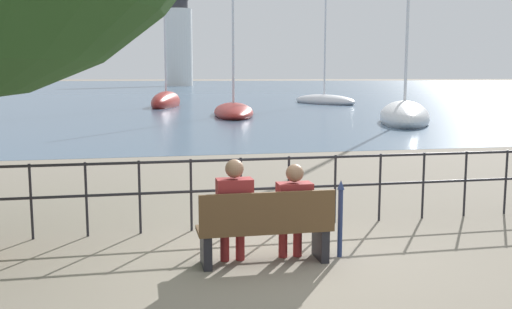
% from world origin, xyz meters
% --- Properties ---
extents(ground_plane, '(1000.00, 1000.00, 0.00)m').
position_xyz_m(ground_plane, '(0.00, 0.00, 0.00)').
color(ground_plane, gray).
extents(harbor_water, '(600.00, 300.00, 0.01)m').
position_xyz_m(harbor_water, '(0.00, 159.53, 0.00)').
color(harbor_water, '#47607A').
rests_on(harbor_water, ground_plane).
extents(park_bench, '(1.61, 0.45, 0.90)m').
position_xyz_m(park_bench, '(0.00, -0.06, 0.42)').
color(park_bench, brown).
rests_on(park_bench, ground_plane).
extents(seated_person_left, '(0.42, 0.35, 1.27)m').
position_xyz_m(seated_person_left, '(-0.36, 0.01, 0.70)').
color(seated_person_left, maroon).
rests_on(seated_person_left, ground_plane).
extents(seated_person_right, '(0.41, 0.35, 1.19)m').
position_xyz_m(seated_person_right, '(0.36, 0.02, 0.66)').
color(seated_person_right, maroon).
rests_on(seated_person_right, ground_plane).
extents(promenade_railing, '(14.56, 0.04, 1.05)m').
position_xyz_m(promenade_railing, '(0.00, 1.61, 0.69)').
color(promenade_railing, black).
rests_on(promenade_railing, ground_plane).
extents(closed_umbrella, '(0.09, 0.09, 0.97)m').
position_xyz_m(closed_umbrella, '(0.96, 0.03, 0.54)').
color(closed_umbrella, navy).
rests_on(closed_umbrella, ground_plane).
extents(sailboat_0, '(4.75, 7.74, 11.32)m').
position_xyz_m(sailboat_0, '(13.65, 38.78, 0.28)').
color(sailboat_0, silver).
rests_on(sailboat_0, ground_plane).
extents(sailboat_1, '(3.40, 8.38, 11.40)m').
position_xyz_m(sailboat_1, '(0.61, 36.95, 0.37)').
color(sailboat_1, maroon).
rests_on(sailboat_1, ground_plane).
extents(sailboat_2, '(3.39, 8.98, 8.12)m').
position_xyz_m(sailboat_2, '(3.95, 26.18, 0.23)').
color(sailboat_2, maroon).
rests_on(sailboat_2, ground_plane).
extents(sailboat_3, '(5.30, 8.28, 10.03)m').
position_xyz_m(sailboat_3, '(11.22, 19.20, 0.33)').
color(sailboat_3, white).
rests_on(sailboat_3, ground_plane).
extents(harbor_lighthouse, '(6.32, 6.32, 22.07)m').
position_xyz_m(harbor_lighthouse, '(8.45, 132.67, 10.27)').
color(harbor_lighthouse, white).
rests_on(harbor_lighthouse, ground_plane).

